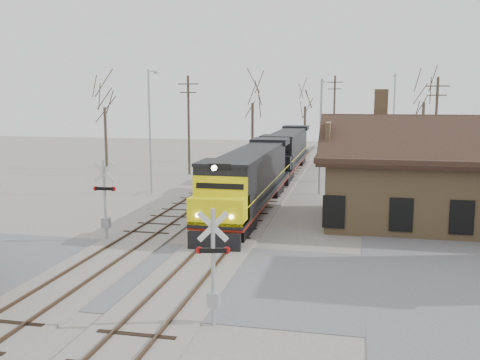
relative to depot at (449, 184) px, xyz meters
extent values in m
plane|color=#9C968C|center=(-11.99, -12.00, -2.41)|extent=(140.00, 140.00, 0.00)
cube|color=#5E5E63|center=(-11.99, -12.00, -2.39)|extent=(60.00, 9.00, 0.03)
cube|color=#9C968C|center=(-11.99, 3.00, -2.35)|extent=(3.40, 90.00, 0.12)
cube|color=#473323|center=(-12.71, 3.00, -2.24)|extent=(0.08, 90.00, 0.14)
cube|color=#473323|center=(-11.27, 3.00, -2.24)|extent=(0.08, 90.00, 0.14)
cube|color=#9C968C|center=(-16.49, 3.00, -2.35)|extent=(3.40, 90.00, 0.12)
cube|color=#473323|center=(-17.21, 3.00, -2.24)|extent=(0.08, 90.00, 0.14)
cube|color=#473323|center=(-15.77, 3.00, -2.24)|extent=(0.08, 90.00, 0.14)
cube|color=#95744D|center=(0.01, 0.00, -0.41)|extent=(14.00, 8.00, 4.00)
cube|color=black|center=(0.01, 0.00, 1.69)|extent=(15.20, 9.20, 0.30)
cube|color=black|center=(0.01, -2.30, 2.69)|extent=(15.00, 4.71, 2.66)
cube|color=black|center=(0.01, 2.30, 2.69)|extent=(15.00, 4.71, 2.66)
cube|color=#95744D|center=(-3.99, 1.50, 4.39)|extent=(0.80, 0.80, 2.20)
cube|color=black|center=(-11.99, -5.11, -1.89)|extent=(2.33, 3.73, 0.93)
cube|color=black|center=(-11.99, 7.01, -1.89)|extent=(2.33, 3.73, 0.93)
cube|color=black|center=(-11.99, 0.95, -1.15)|extent=(2.80, 18.64, 0.33)
cube|color=maroon|center=(-11.99, 0.95, -1.35)|extent=(2.82, 18.64, 0.11)
cube|color=black|center=(-11.99, 2.11, 0.30)|extent=(2.42, 13.51, 2.61)
cube|color=black|center=(-11.99, -5.95, 0.30)|extent=(2.80, 2.61, 2.61)
cube|color=#FFEC0D|center=(-11.99, -7.53, -0.50)|extent=(2.80, 1.68, 1.30)
cube|color=black|center=(-11.99, -8.47, -1.89)|extent=(2.61, 0.25, 0.93)
cylinder|color=#FFF2CC|center=(-11.99, -8.39, 1.69)|extent=(0.26, 0.10, 0.26)
cube|color=black|center=(-11.99, 14.03, -1.89)|extent=(2.33, 3.73, 0.93)
cube|color=black|center=(-11.99, 26.15, -1.89)|extent=(2.33, 3.73, 0.93)
cube|color=black|center=(-11.99, 20.09, -1.15)|extent=(2.80, 18.64, 0.33)
cube|color=maroon|center=(-11.99, 20.09, -1.35)|extent=(2.82, 18.64, 0.11)
cube|color=black|center=(-11.99, 21.25, 0.30)|extent=(2.42, 13.51, 2.61)
cube|color=black|center=(-11.99, 13.19, 0.30)|extent=(2.80, 2.61, 2.61)
cube|color=black|center=(-11.99, 11.61, -0.50)|extent=(2.80, 1.68, 1.30)
cube|color=black|center=(-11.99, 10.67, -1.89)|extent=(2.61, 0.25, 0.93)
cylinder|color=#A5A8AD|center=(-9.88, -16.56, -0.45)|extent=(0.14, 0.14, 3.92)
cube|color=silver|center=(-9.88, -16.56, 0.92)|extent=(1.01, 0.25, 1.02)
cube|color=silver|center=(-9.88, -16.56, 0.92)|extent=(1.01, 0.25, 1.02)
cube|color=black|center=(-9.88, -16.56, 0.14)|extent=(0.89, 0.33, 0.15)
cylinder|color=#B20C0C|center=(-10.31, -16.65, 0.14)|extent=(0.25, 0.13, 0.24)
cylinder|color=#B20C0C|center=(-9.45, -16.47, 0.14)|extent=(0.25, 0.13, 0.24)
cube|color=#A5A8AD|center=(-9.88, -16.56, -1.53)|extent=(0.39, 0.29, 0.49)
cylinder|color=#A5A8AD|center=(-18.04, -7.59, -0.29)|extent=(0.15, 0.15, 4.24)
cube|color=silver|center=(-18.04, -7.59, 1.19)|extent=(1.11, 0.12, 1.11)
cube|color=silver|center=(-18.04, -7.59, 1.19)|extent=(1.11, 0.12, 1.11)
cube|color=black|center=(-18.04, -7.59, 0.35)|extent=(0.96, 0.22, 0.16)
cylinder|color=#B20C0C|center=(-17.57, -7.55, 0.35)|extent=(0.26, 0.10, 0.25)
cylinder|color=#B20C0C|center=(-18.52, -7.62, 0.35)|extent=(0.26, 0.10, 0.25)
cube|color=#A5A8AD|center=(-18.04, -7.59, -1.45)|extent=(0.42, 0.32, 0.53)
cylinder|color=#A5A8AD|center=(-20.80, 5.86, 2.34)|extent=(0.18, 0.18, 9.49)
cylinder|color=#A5A8AD|center=(-20.80, 6.76, 6.98)|extent=(0.12, 1.80, 0.12)
cube|color=#A5A8AD|center=(-20.80, 7.56, 6.88)|extent=(0.25, 0.50, 0.12)
cylinder|color=#A5A8AD|center=(-8.03, 8.33, 1.98)|extent=(0.18, 0.18, 8.78)
cylinder|color=#A5A8AD|center=(-8.03, 9.23, 6.27)|extent=(0.12, 1.80, 0.12)
cube|color=#A5A8AD|center=(-8.03, 10.03, 6.17)|extent=(0.25, 0.50, 0.12)
cylinder|color=#A5A8AD|center=(-1.56, 25.28, 2.48)|extent=(0.18, 0.18, 9.78)
cylinder|color=#A5A8AD|center=(-1.56, 26.18, 7.27)|extent=(0.12, 1.80, 0.12)
cube|color=#A5A8AD|center=(-1.56, 26.98, 7.17)|extent=(0.25, 0.50, 0.12)
cylinder|color=#382D23|center=(-21.04, 16.48, 2.31)|extent=(0.24, 0.24, 9.43)
cube|color=#382D23|center=(-21.04, 16.48, 6.23)|extent=(2.00, 0.10, 0.10)
cube|color=#382D23|center=(-21.04, 16.48, 5.43)|extent=(1.60, 0.10, 0.10)
cylinder|color=#382D23|center=(-7.97, 33.64, 2.58)|extent=(0.24, 0.24, 9.97)
cube|color=#382D23|center=(-7.97, 33.64, 6.76)|extent=(2.00, 0.10, 0.10)
cube|color=#382D23|center=(-7.97, 33.64, 5.96)|extent=(1.60, 0.10, 0.10)
cylinder|color=#382D23|center=(1.50, 17.27, 2.18)|extent=(0.24, 0.24, 9.16)
cube|color=#382D23|center=(1.50, 17.27, 5.96)|extent=(2.00, 0.10, 0.10)
cube|color=#382D23|center=(1.50, 17.27, 5.16)|extent=(1.60, 0.10, 0.10)
cylinder|color=#382D23|center=(-30.98, 19.16, 0.78)|extent=(0.32, 0.32, 6.37)
cylinder|color=#382D23|center=(-17.07, 28.33, 0.96)|extent=(0.32, 0.32, 6.73)
cylinder|color=#382D23|center=(-11.93, 38.54, 0.69)|extent=(0.32, 0.32, 6.19)
cylinder|color=#382D23|center=(1.74, 28.37, 1.03)|extent=(0.32, 0.32, 6.87)
camera|label=1|loc=(-5.57, -32.65, 5.03)|focal=40.00mm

